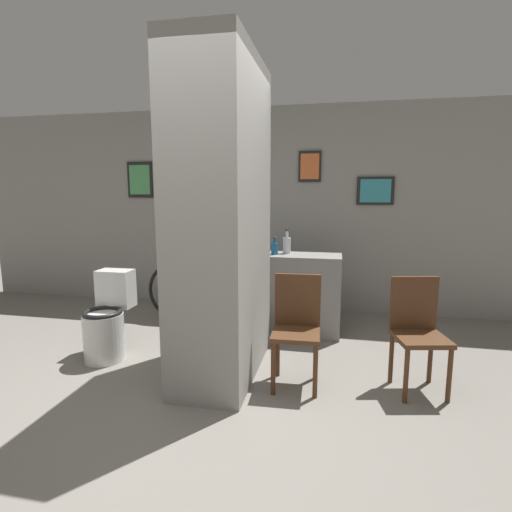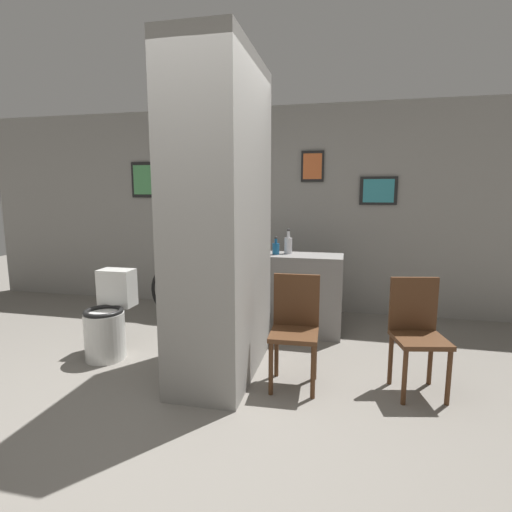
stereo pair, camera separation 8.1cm
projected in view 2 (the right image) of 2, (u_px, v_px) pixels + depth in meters
ground_plane at (181, 405)px, 2.91m from camera, size 14.00×14.00×0.00m
wall_back at (258, 210)px, 5.23m from camera, size 8.00×0.09×2.60m
pillar_center at (222, 221)px, 3.30m from camera, size 0.61×1.29×2.60m
counter_shelf at (290, 294)px, 4.37m from camera, size 1.11×0.44×0.87m
toilet at (108, 321)px, 3.74m from camera, size 0.36×0.52×0.80m
chair_near_pillar at (295, 325)px, 3.18m from camera, size 0.39×0.39×0.88m
chair_by_doorway at (417, 330)px, 3.07m from camera, size 0.44×0.44×0.88m
bicycle at (215, 292)px, 4.70m from camera, size 1.64×0.42×0.77m
bottle_tall at (288, 244)px, 4.36m from camera, size 0.08×0.08×0.27m
bottle_short at (276, 248)px, 4.29m from camera, size 0.08×0.08×0.20m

